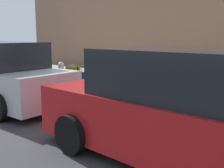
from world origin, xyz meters
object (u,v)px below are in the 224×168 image
at_px(suitcase_teal_1, 196,96).
at_px(parked_car_red_0, 181,110).
at_px(suitcase_maroon_7, 106,85).
at_px(fire_hydrant, 61,73).
at_px(suitcase_silver_6, 119,83).
at_px(suitcase_maroon_0, 212,96).
at_px(bollard_post, 48,75).
at_px(suitcase_red_4, 147,91).
at_px(suitcase_navy_9, 85,81).
at_px(suitcase_teal_8, 94,81).
at_px(suitcase_olive_10, 73,77).
at_px(parked_car_silver_1, 2,76).
at_px(suitcase_olive_3, 159,91).
at_px(suitcase_navy_2, 175,95).
at_px(suitcase_black_5, 133,89).

relative_size(suitcase_teal_1, parked_car_red_0, 0.15).
bearing_deg(suitcase_maroon_7, fire_hydrant, 0.04).
relative_size(suitcase_silver_6, fire_hydrant, 1.21).
relative_size(suitcase_maroon_0, bollard_post, 1.56).
height_order(suitcase_red_4, fire_hydrant, fire_hydrant).
height_order(suitcase_maroon_0, suitcase_red_4, suitcase_maroon_0).
distance_m(suitcase_teal_1, suitcase_navy_9, 3.76).
bearing_deg(parked_car_red_0, suitcase_maroon_0, -79.19).
xyz_separation_m(suitcase_silver_6, suitcase_maroon_7, (0.53, -0.02, -0.12)).
bearing_deg(bollard_post, suitcase_maroon_7, -176.78).
xyz_separation_m(suitcase_teal_8, suitcase_navy_9, (0.46, -0.03, -0.05)).
bearing_deg(bollard_post, suitcase_olive_10, -176.52).
xyz_separation_m(suitcase_teal_8, fire_hydrant, (1.64, -0.02, 0.11)).
height_order(suitcase_teal_8, suitcase_navy_9, suitcase_navy_9).
bearing_deg(parked_car_silver_1, suitcase_teal_1, -150.30).
relative_size(suitcase_red_4, bollard_post, 1.26).
distance_m(suitcase_olive_3, fire_hydrant, 4.01).
xyz_separation_m(suitcase_olive_3, suitcase_silver_6, (1.36, -0.02, 0.06)).
bearing_deg(suitcase_teal_8, bollard_post, 3.26).
xyz_separation_m(suitcase_teal_8, parked_car_silver_1, (1.12, 2.42, 0.32)).
distance_m(suitcase_navy_2, suitcase_navy_9, 3.28).
relative_size(suitcase_maroon_7, parked_car_silver_1, 0.19).
bearing_deg(suitcase_red_4, bollard_post, 2.45).
distance_m(suitcase_black_5, suitcase_maroon_7, 1.04).
bearing_deg(suitcase_teal_8, parked_car_silver_1, 65.12).
bearing_deg(suitcase_teal_1, suitcase_maroon_7, 1.55).
height_order(suitcase_red_4, suitcase_maroon_7, suitcase_maroon_7).
xyz_separation_m(suitcase_navy_2, suitcase_silver_6, (1.82, -0.01, 0.10)).
relative_size(suitcase_navy_9, parked_car_silver_1, 0.18).
height_order(suitcase_maroon_0, suitcase_maroon_7, suitcase_maroon_0).
distance_m(suitcase_maroon_7, suitcase_teal_8, 0.49).
xyz_separation_m(suitcase_red_4, suitcase_silver_6, (0.95, 0.05, 0.11)).
distance_m(suitcase_navy_9, parked_car_silver_1, 2.57).
relative_size(suitcase_teal_1, suitcase_black_5, 1.15).
xyz_separation_m(suitcase_teal_8, bollard_post, (2.22, 0.13, -0.00)).
bearing_deg(suitcase_navy_2, suitcase_olive_10, 0.54).
bearing_deg(suitcase_silver_6, parked_car_red_0, 142.70).
distance_m(suitcase_red_4, bollard_post, 4.17).
distance_m(suitcase_navy_2, bollard_post, 5.04).
distance_m(suitcase_teal_8, parked_car_silver_1, 2.69).
height_order(suitcase_teal_1, parked_car_red_0, parked_car_red_0).
distance_m(suitcase_red_4, suitcase_teal_8, 1.96).
height_order(suitcase_red_4, suitcase_olive_10, suitcase_red_4).
bearing_deg(suitcase_teal_8, suitcase_black_5, 179.55).
xyz_separation_m(suitcase_maroon_0, suitcase_olive_3, (1.37, -0.01, -0.06)).
distance_m(suitcase_olive_3, suitcase_teal_8, 2.36).
xyz_separation_m(suitcase_silver_6, parked_car_red_0, (-3.18, 2.42, 0.26)).
bearing_deg(suitcase_olive_10, suitcase_teal_8, -177.05).
relative_size(suitcase_teal_8, parked_car_silver_1, 0.17).
height_order(suitcase_olive_10, bollard_post, suitcase_olive_10).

